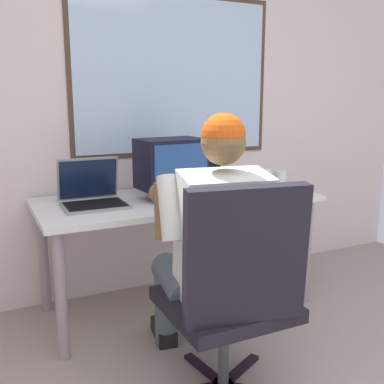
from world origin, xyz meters
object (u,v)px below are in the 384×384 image
Objects in this scene: person_seated at (213,244)px; laptop at (92,193)px; office_chair at (235,286)px; cd_case at (231,197)px; wine_glass at (280,177)px; desk at (178,210)px; crt_monitor at (171,164)px; book_stack at (252,182)px; coffee_mug at (266,187)px; desk_speaker at (213,175)px.

laptop is at bearing 117.16° from person_seated.
cd_case is at bearing 60.49° from office_chair.
desk is at bearing 167.60° from wine_glass.
office_chair reaches higher than wine_glass.
desk is 0.29m from crt_monitor.
coffee_mug reaches higher than book_stack.
desk is 4.19× the size of crt_monitor.
cd_case reaches higher than desk.
desk is 9.40× the size of desk_speaker.
office_chair is 1.20m from wine_glass.
person_seated is 13.10× the size of coffee_mug.
person_seated is 9.10× the size of wine_glass.
office_chair reaches higher than desk.
person_seated is 0.70m from cd_case.
book_stack is at bearing 46.87° from person_seated.
cd_case is (-0.26, -0.17, -0.04)m from book_stack.
laptop is 1.97× the size of desk_speaker.
office_chair is at bearing -100.23° from desk.
person_seated is 0.84m from laptop.
cd_case is at bearing -97.15° from desk_speaker.
crt_monitor reaches higher than desk.
desk_speaker is at bearing 147.90° from book_stack.
office_chair is 0.95m from cd_case.
crt_monitor is at bearing -170.29° from desk.
office_chair is 10.40× the size of coffee_mug.
book_stack reaches higher than cd_case.
laptop is 2.18× the size of cd_case.
person_seated is at bearing -144.36° from wine_glass.
coffee_mug is at bearing -11.61° from laptop.
office_chair is at bearing -119.51° from cd_case.
office_chair reaches higher than cd_case.
laptop is 1.06m from coffee_mug.
cd_case is at bearing -146.51° from book_stack.
desk is at bearing -154.53° from desk_speaker.
wine_glass is 0.85× the size of cd_case.
desk is at bearing 9.71° from crt_monitor.
desk_speaker is at bearing 66.04° from office_chair.
wine_glass is (1.17, -0.17, 0.03)m from laptop.
desk is 0.40m from desk_speaker.
person_seated is 7.70× the size of cd_case.
book_stack is 0.31m from cd_case.
laptop reaches higher than wine_glass.
desk is 0.69m from wine_glass.
wine_glass reaches higher than cd_case.
wine_glass is 0.20m from book_stack.
desk_speaker reaches higher than wine_glass.
crt_monitor is at bearing -4.31° from laptop.
crt_monitor is 0.42m from desk_speaker.
desk_speaker is 1.10× the size of cd_case.
desk_speaker is at bearing 119.89° from coffee_mug.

